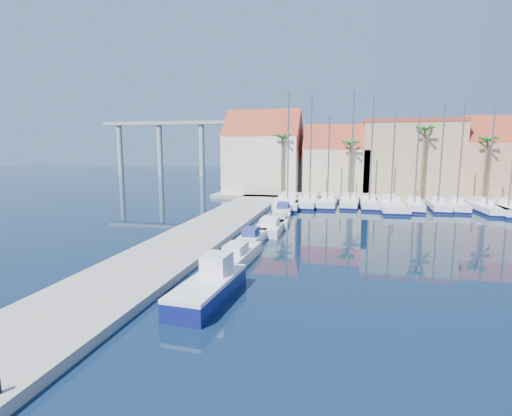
{
  "coord_description": "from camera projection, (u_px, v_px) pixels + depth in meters",
  "views": [
    {
      "loc": [
        3.81,
        -18.19,
        8.17
      ],
      "look_at": [
        -3.57,
        13.76,
        3.0
      ],
      "focal_mm": 28.0,
      "sensor_mm": 36.0,
      "label": 1
    }
  ],
  "objects": [
    {
      "name": "sailboat_6",
      "position": [
        414.0,
        204.0,
        51.52
      ],
      "size": [
        2.97,
        8.63,
        11.71
      ],
      "rotation": [
        0.0,
        0.0,
        -0.09
      ],
      "color": "white",
      "rests_on": "ground"
    },
    {
      "name": "motorboat_west_6",
      "position": [
        297.0,
        199.0,
        57.27
      ],
      "size": [
        2.4,
        6.91,
        1.4
      ],
      "rotation": [
        0.0,
        0.0,
        -0.03
      ],
      "color": "white",
      "rests_on": "ground"
    },
    {
      "name": "shore_north",
      "position": [
        387.0,
        195.0,
        63.56
      ],
      "size": [
        54.0,
        16.0,
        0.5
      ],
      "primitive_type": "cube",
      "color": "gray",
      "rests_on": "ground"
    },
    {
      "name": "palm_2",
      "position": [
        425.0,
        132.0,
        55.38
      ],
      "size": [
        2.6,
        2.6,
        11.15
      ],
      "color": "brown",
      "rests_on": "shore_north"
    },
    {
      "name": "fishing_boat",
      "position": [
        209.0,
        286.0,
        21.21
      ],
      "size": [
        2.56,
        6.51,
        2.23
      ],
      "rotation": [
        0.0,
        0.0,
        -0.07
      ],
      "color": "#0E1657",
      "rests_on": "ground"
    },
    {
      "name": "sailboat_9",
      "position": [
        484.0,
        207.0,
        49.55
      ],
      "size": [
        3.27,
        9.75,
        13.03
      ],
      "rotation": [
        0.0,
        0.0,
        0.08
      ],
      "color": "white",
      "rests_on": "ground"
    },
    {
      "name": "palm_1",
      "position": [
        350.0,
        145.0,
        57.9
      ],
      "size": [
        2.6,
        2.6,
        9.15
      ],
      "color": "brown",
      "rests_on": "shore_north"
    },
    {
      "name": "palm_0",
      "position": [
        283.0,
        139.0,
        59.97
      ],
      "size": [
        2.6,
        2.6,
        10.15
      ],
      "color": "brown",
      "rests_on": "shore_north"
    },
    {
      "name": "sailboat_5",
      "position": [
        390.0,
        204.0,
        52.07
      ],
      "size": [
        3.7,
        12.16,
        12.44
      ],
      "rotation": [
        0.0,
        0.0,
        0.04
      ],
      "color": "white",
      "rests_on": "ground"
    },
    {
      "name": "building_2",
      "position": [
        409.0,
        158.0,
        61.96
      ],
      "size": [
        14.2,
        10.2,
        11.5
      ],
      "color": "tan",
      "rests_on": "shore_north"
    },
    {
      "name": "sailboat_0",
      "position": [
        288.0,
        201.0,
        54.4
      ],
      "size": [
        4.01,
        12.18,
        14.9
      ],
      "rotation": [
        0.0,
        0.0,
        0.07
      ],
      "color": "white",
      "rests_on": "ground"
    },
    {
      "name": "motorboat_west_1",
      "position": [
        252.0,
        237.0,
        33.55
      ],
      "size": [
        1.65,
        5.12,
        1.4
      ],
      "rotation": [
        0.0,
        0.0,
        -0.0
      ],
      "color": "white",
      "rests_on": "ground"
    },
    {
      "name": "motorboat_west_2",
      "position": [
        271.0,
        226.0,
        38.33
      ],
      "size": [
        2.41,
        7.02,
        1.4
      ],
      "rotation": [
        0.0,
        0.0,
        0.03
      ],
      "color": "white",
      "rests_on": "ground"
    },
    {
      "name": "motorboat_west_3",
      "position": [
        280.0,
        219.0,
        41.66
      ],
      "size": [
        2.39,
        6.05,
        1.4
      ],
      "rotation": [
        0.0,
        0.0,
        0.09
      ],
      "color": "white",
      "rests_on": "ground"
    },
    {
      "name": "building_1",
      "position": [
        337.0,
        163.0,
        63.59
      ],
      "size": [
        10.3,
        8.0,
        11.0
      ],
      "color": "#CCBB90",
      "rests_on": "shore_north"
    },
    {
      "name": "ground",
      "position": [
        264.0,
        313.0,
        19.63
      ],
      "size": [
        260.0,
        260.0,
        0.0
      ],
      "primitive_type": "plane",
      "color": "black",
      "rests_on": "ground"
    },
    {
      "name": "building_3",
      "position": [
        497.0,
        161.0,
        58.39
      ],
      "size": [
        10.3,
        8.0,
        12.0
      ],
      "color": "tan",
      "rests_on": "shore_north"
    },
    {
      "name": "quay_west",
      "position": [
        194.0,
        238.0,
        34.58
      ],
      "size": [
        6.0,
        77.0,
        0.5
      ],
      "primitive_type": "cube",
      "color": "gray",
      "rests_on": "ground"
    },
    {
      "name": "sailboat_1",
      "position": [
        310.0,
        201.0,
        54.82
      ],
      "size": [
        3.5,
        10.27,
        14.78
      ],
      "rotation": [
        0.0,
        0.0,
        -0.08
      ],
      "color": "white",
      "rests_on": "ground"
    },
    {
      "name": "motorboat_west_0",
      "position": [
        238.0,
        254.0,
        28.28
      ],
      "size": [
        2.14,
        5.95,
        1.4
      ],
      "rotation": [
        0.0,
        0.0,
        -0.04
      ],
      "color": "white",
      "rests_on": "ground"
    },
    {
      "name": "sailboat_10",
      "position": [
        506.0,
        208.0,
        48.78
      ],
      "size": [
        3.63,
        11.0,
        12.22
      ],
      "rotation": [
        0.0,
        0.0,
        -0.07
      ],
      "color": "white",
      "rests_on": "ground"
    },
    {
      "name": "building_0",
      "position": [
        263.0,
        155.0,
        66.07
      ],
      "size": [
        12.3,
        9.0,
        13.5
      ],
      "color": "beige",
      "rests_on": "shore_north"
    },
    {
      "name": "motorboat_west_4",
      "position": [
        283.0,
        209.0,
        48.17
      ],
      "size": [
        2.26,
        6.07,
        1.4
      ],
      "rotation": [
        0.0,
        0.0,
        0.06
      ],
      "color": "white",
      "rests_on": "ground"
    },
    {
      "name": "motorboat_west_5",
      "position": [
        292.0,
        204.0,
        52.36
      ],
      "size": [
        1.83,
        5.16,
        1.4
      ],
      "rotation": [
        0.0,
        0.0,
        -0.04
      ],
      "color": "white",
      "rests_on": "ground"
    },
    {
      "name": "palm_3",
      "position": [
        487.0,
        142.0,
        53.82
      ],
      "size": [
        2.6,
        2.6,
        9.65
      ],
      "color": "brown",
      "rests_on": "shore_north"
    },
    {
      "name": "sailboat_3",
      "position": [
        350.0,
        201.0,
        54.2
      ],
      "size": [
        2.79,
        8.62,
        14.97
      ],
      "rotation": [
        0.0,
        0.0,
        -0.06
      ],
      "color": "white",
      "rests_on": "ground"
    },
    {
      "name": "sailboat_4",
      "position": [
        369.0,
        202.0,
        53.41
      ],
      "size": [
        2.38,
        8.61,
        14.42
      ],
      "rotation": [
        0.0,
        0.0,
        0.01
      ],
      "color": "white",
      "rests_on": "ground"
    },
    {
      "name": "sailboat_7",
      "position": [
        437.0,
        204.0,
        51.24
      ],
      "size": [
        2.34,
        8.12,
        13.26
      ],
      "rotation": [
        0.0,
        0.0,
        -0.02
      ],
      "color": "white",
      "rests_on": "ground"
    },
    {
      "name": "viaduct",
      "position": [
        184.0,
        137.0,
        105.64
      ],
      "size": [
        48.0,
        2.2,
        14.45
      ],
      "color": "#9E9E99",
      "rests_on": "ground"
    },
    {
      "name": "sailboat_8",
      "position": [
        456.0,
        205.0,
        51.03
      ],
      "size": [
        2.82,
        8.29,
        13.42
      ],
      "rotation": [
        0.0,
        0.0,
        -0.08
      ],
      "color": "white",
      "rests_on": "ground"
    },
    {
      "name": "sailboat_2",
      "position": [
        328.0,
        201.0,
        54.48
      ],
      "size": [
        2.56,
        9.17,
        11.93
      ],
      "rotation": [
        0.0,
        0.0,
        -0.02
      ],
      "color": "white",
      "rests_on": "ground"
    }
  ]
}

